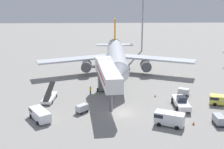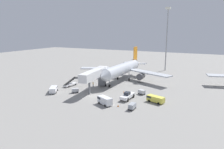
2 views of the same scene
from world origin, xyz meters
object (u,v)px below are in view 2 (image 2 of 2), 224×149
Objects in this scene: service_van_rear_right at (155,99)px; safety_cone_alpha at (124,92)px; baggage_cart_far_center at (132,106)px; belt_loader_truck at (70,84)px; baggage_cart_near_left at (75,90)px; pushback_tug at (127,96)px; safety_cone_bravo at (118,106)px; service_van_far_right at (53,89)px; apron_light_mast at (167,29)px; airplane_at_gate at (123,69)px; ground_crew_worker_foreground at (93,84)px; baggage_cart_near_center at (142,92)px; jet_bridge at (96,75)px; service_van_outer_left at (105,100)px.

safety_cone_alpha is at bearing 158.22° from service_van_rear_right.
baggage_cart_far_center is at bearing -58.02° from safety_cone_alpha.
belt_loader_truck is 2.56× the size of baggage_cart_near_left.
pushback_tug is 7.14m from safety_cone_alpha.
baggage_cart_far_center reaches higher than safety_cone_bravo.
safety_cone_alpha is 0.86× the size of safety_cone_bravo.
apron_light_mast reaches higher than service_van_far_right.
service_van_far_right is (-14.37, -26.77, -3.88)m from airplane_at_gate.
service_van_far_right is at bearing -118.23° from airplane_at_gate.
service_van_far_right is 3.11× the size of ground_crew_worker_foreground.
safety_cone_bravo is at bearing -68.53° from airplane_at_gate.
service_van_far_right reaches higher than ground_crew_worker_foreground.
baggage_cart_near_left is (-23.09, 5.60, -0.05)m from baggage_cart_far_center.
service_van_far_right is 8.24× the size of safety_cone_bravo.
baggage_cart_near_center is 4.43× the size of safety_cone_alpha.
service_van_far_right is 26.14m from safety_cone_bravo.
belt_loader_truck is at bearing 137.62° from baggage_cart_near_left.
baggage_cart_near_left is (-4.68, -6.04, -4.84)m from jet_bridge.
belt_loader_truck is at bearing -157.64° from ground_crew_worker_foreground.
service_van_outer_left is at bearing -90.63° from safety_cone_alpha.
service_van_far_right is 2.16× the size of baggage_cart_near_center.
jet_bridge is at bearing -105.05° from apron_light_mast.
service_van_rear_right reaches higher than baggage_cart_near_center.
belt_loader_truck is at bearing 178.10° from jet_bridge.
baggage_cart_far_center is 3.96× the size of safety_cone_bravo.
safety_cone_alpha is (21.87, 10.58, -0.79)m from service_van_far_right.
belt_loader_truck is at bearing 158.25° from baggage_cart_far_center.
airplane_at_gate is 8.02× the size of service_van_outer_left.
baggage_cart_far_center reaches higher than baggage_cart_near_left.
ground_crew_worker_foreground is (-3.56, 3.74, -4.72)m from jet_bridge.
belt_loader_truck is 1.22× the size of service_van_outer_left.
airplane_at_gate reaches higher than pushback_tug.
baggage_cart_far_center is (2.17, -14.08, 0.04)m from baggage_cart_near_center.
airplane_at_gate is 7.43× the size of service_van_far_right.
ground_crew_worker_foreground is at bearing 139.10° from safety_cone_bravo.
safety_cone_alpha is at bearing 25.82° from service_van_far_right.
jet_bridge is 22.30m from baggage_cart_far_center.
service_van_rear_right is 8.27× the size of safety_cone_bravo.
service_van_rear_right is 8.38m from baggage_cart_near_center.
service_van_outer_left reaches higher than service_van_far_right.
baggage_cart_near_left is (-7.26, -23.92, -4.12)m from airplane_at_gate.
belt_loader_truck is 2.43× the size of baggage_cart_near_center.
baggage_cart_near_center is 19.85m from ground_crew_worker_foreground.
service_van_far_right reaches higher than baggage_cart_near_left.
baggage_cart_near_left is (-27.07, -2.81, -0.27)m from service_van_rear_right.
apron_light_mast is at bearing 94.81° from baggage_cart_far_center.
service_van_rear_right is (22.40, -3.23, -4.58)m from jet_bridge.
ground_crew_worker_foreground reaches higher than baggage_cart_near_left.
apron_light_mast is (3.19, 47.69, 21.39)m from safety_cone_alpha.
ground_crew_worker_foreground is (-19.80, 1.29, 0.11)m from baggage_cart_near_center.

